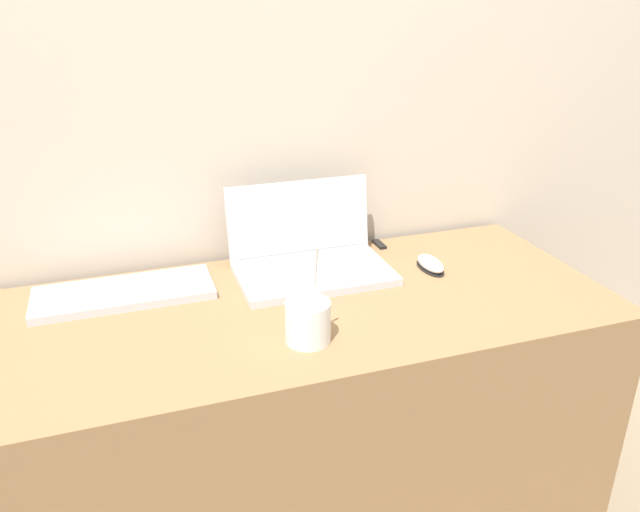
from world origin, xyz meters
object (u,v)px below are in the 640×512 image
computer_mouse (430,264)px  external_keyboard (124,293)px  laptop (309,255)px  drink_cup (308,321)px  usb_stick (379,244)px

computer_mouse → external_keyboard: size_ratio=0.27×
laptop → external_keyboard: laptop is taller
laptop → drink_cup: 0.34m
computer_mouse → usb_stick: size_ratio=1.87×
computer_mouse → external_keyboard: computer_mouse is taller
external_keyboard → laptop: bearing=-0.4°
usb_stick → drink_cup: bearing=-129.3°
laptop → drink_cup: (-0.11, -0.32, 0.00)m
drink_cup → computer_mouse: size_ratio=1.91×
laptop → drink_cup: drink_cup is taller
laptop → usb_stick: laptop is taller
laptop → computer_mouse: size_ratio=3.39×
drink_cup → usb_stick: size_ratio=3.58×
drink_cup → laptop: bearing=71.7°
laptop → usb_stick: size_ratio=6.35×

